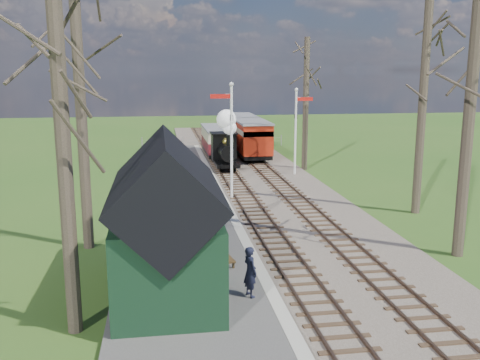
{
  "coord_description": "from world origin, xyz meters",
  "views": [
    {
      "loc": [
        -4.42,
        -11.65,
        6.82
      ],
      "look_at": [
        -0.64,
        13.41,
        1.6
      ],
      "focal_mm": 40.0,
      "sensor_mm": 36.0,
      "label": 1
    }
  ],
  "objects_px": {
    "locomotive": "(225,143)",
    "sign_board": "(220,254)",
    "station_shed": "(167,224)",
    "semaphore_near": "(230,132)",
    "bench": "(221,252)",
    "coach": "(216,140)",
    "red_carriage_a": "(252,139)",
    "semaphore_far": "(297,125)",
    "person": "(250,272)",
    "red_carriage_b": "(241,131)"
  },
  "relations": [
    {
      "from": "station_shed",
      "to": "person",
      "type": "distance_m",
      "value": 2.88
    },
    {
      "from": "locomotive",
      "to": "coach",
      "type": "distance_m",
      "value": 6.08
    },
    {
      "from": "sign_board",
      "to": "bench",
      "type": "relative_size",
      "value": 0.84
    },
    {
      "from": "station_shed",
      "to": "red_carriage_b",
      "type": "relative_size",
      "value": 1.09
    },
    {
      "from": "red_carriage_b",
      "to": "red_carriage_a",
      "type": "bearing_deg",
      "value": -90.0
    },
    {
      "from": "station_shed",
      "to": "person",
      "type": "xyz_separation_m",
      "value": [
        2.4,
        -0.92,
        -1.3
      ]
    },
    {
      "from": "red_carriage_a",
      "to": "bench",
      "type": "xyz_separation_m",
      "value": [
        -5.03,
        -22.63,
        -1.08
      ]
    },
    {
      "from": "station_shed",
      "to": "semaphore_near",
      "type": "bearing_deg",
      "value": 73.62
    },
    {
      "from": "red_carriage_a",
      "to": "locomotive",
      "type": "bearing_deg",
      "value": -121.0
    },
    {
      "from": "semaphore_near",
      "to": "person",
      "type": "xyz_separation_m",
      "value": [
        -1.13,
        -12.92,
        -2.65
      ]
    },
    {
      "from": "coach",
      "to": "bench",
      "type": "height_order",
      "value": "coach"
    },
    {
      "from": "locomotive",
      "to": "station_shed",
      "type": "bearing_deg",
      "value": -101.94
    },
    {
      "from": "semaphore_near",
      "to": "locomotive",
      "type": "height_order",
      "value": "semaphore_near"
    },
    {
      "from": "locomotive",
      "to": "bench",
      "type": "height_order",
      "value": "locomotive"
    },
    {
      "from": "bench",
      "to": "person",
      "type": "height_order",
      "value": "person"
    },
    {
      "from": "station_shed",
      "to": "locomotive",
      "type": "relative_size",
      "value": 1.53
    },
    {
      "from": "sign_board",
      "to": "bench",
      "type": "distance_m",
      "value": 0.92
    },
    {
      "from": "locomotive",
      "to": "person",
      "type": "distance_m",
      "value": 21.29
    },
    {
      "from": "station_shed",
      "to": "locomotive",
      "type": "height_order",
      "value": "station_shed"
    },
    {
      "from": "semaphore_far",
      "to": "station_shed",
      "type": "bearing_deg",
      "value": -115.72
    },
    {
      "from": "locomotive",
      "to": "sign_board",
      "type": "distance_m",
      "value": 19.36
    },
    {
      "from": "station_shed",
      "to": "coach",
      "type": "distance_m",
      "value": 26.69
    },
    {
      "from": "red_carriage_b",
      "to": "bench",
      "type": "distance_m",
      "value": 28.59
    },
    {
      "from": "bench",
      "to": "sign_board",
      "type": "bearing_deg",
      "value": -97.96
    },
    {
      "from": "semaphore_near",
      "to": "bench",
      "type": "bearing_deg",
      "value": -99.45
    },
    {
      "from": "semaphore_near",
      "to": "person",
      "type": "relative_size",
      "value": 4.04
    },
    {
      "from": "red_carriage_a",
      "to": "sign_board",
      "type": "height_order",
      "value": "red_carriage_a"
    },
    {
      "from": "locomotive",
      "to": "sign_board",
      "type": "bearing_deg",
      "value": -97.57
    },
    {
      "from": "red_carriage_a",
      "to": "semaphore_far",
      "type": "bearing_deg",
      "value": -74.99
    },
    {
      "from": "red_carriage_b",
      "to": "bench",
      "type": "height_order",
      "value": "red_carriage_b"
    },
    {
      "from": "person",
      "to": "station_shed",
      "type": "bearing_deg",
      "value": 48.73
    },
    {
      "from": "semaphore_far",
      "to": "locomotive",
      "type": "xyz_separation_m",
      "value": [
        -4.39,
        2.27,
        -1.43
      ]
    },
    {
      "from": "red_carriage_a",
      "to": "bench",
      "type": "distance_m",
      "value": 23.2
    },
    {
      "from": "sign_board",
      "to": "red_carriage_a",
      "type": "bearing_deg",
      "value": 77.63
    },
    {
      "from": "station_shed",
      "to": "coach",
      "type": "height_order",
      "value": "station_shed"
    },
    {
      "from": "semaphore_near",
      "to": "semaphore_far",
      "type": "height_order",
      "value": "semaphore_near"
    },
    {
      "from": "semaphore_near",
      "to": "locomotive",
      "type": "distance_m",
      "value": 8.48
    },
    {
      "from": "station_shed",
      "to": "locomotive",
      "type": "xyz_separation_m",
      "value": [
        4.29,
        20.27,
        -0.35
      ]
    },
    {
      "from": "person",
      "to": "semaphore_near",
      "type": "bearing_deg",
      "value": -25.4
    },
    {
      "from": "station_shed",
      "to": "bench",
      "type": "relative_size",
      "value": 4.24
    },
    {
      "from": "coach",
      "to": "red_carriage_a",
      "type": "height_order",
      "value": "red_carriage_a"
    },
    {
      "from": "red_carriage_a",
      "to": "person",
      "type": "bearing_deg",
      "value": -99.98
    },
    {
      "from": "semaphore_near",
      "to": "bench",
      "type": "xyz_separation_m",
      "value": [
        -1.67,
        -10.01,
        -3.04
      ]
    },
    {
      "from": "red_carriage_b",
      "to": "sign_board",
      "type": "height_order",
      "value": "red_carriage_b"
    },
    {
      "from": "red_carriage_a",
      "to": "person",
      "type": "xyz_separation_m",
      "value": [
        -4.5,
        -25.53,
        -0.69
      ]
    },
    {
      "from": "semaphore_near",
      "to": "red_carriage_a",
      "type": "height_order",
      "value": "semaphore_near"
    },
    {
      "from": "semaphore_far",
      "to": "sign_board",
      "type": "distance_m",
      "value": 18.43
    },
    {
      "from": "red_carriage_b",
      "to": "bench",
      "type": "xyz_separation_m",
      "value": [
        -5.03,
        -28.13,
        -1.08
      ]
    },
    {
      "from": "coach",
      "to": "sign_board",
      "type": "height_order",
      "value": "coach"
    },
    {
      "from": "semaphore_near",
      "to": "person",
      "type": "distance_m",
      "value": 13.23
    }
  ]
}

